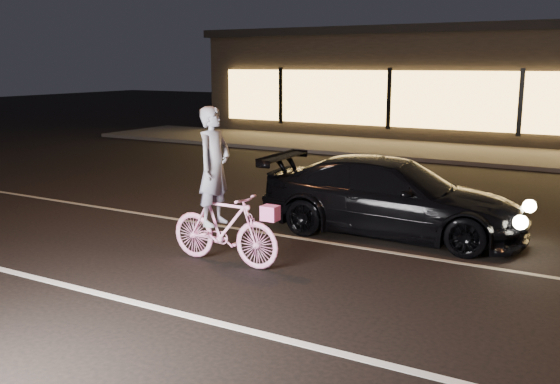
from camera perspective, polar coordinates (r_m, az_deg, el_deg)
The scene contains 7 objects.
ground at distance 8.11m, azimuth 3.29°, elevation -8.89°, with size 90.00×90.00×0.00m, color black.
lane_stripe_near at distance 6.90m, azimuth -2.44°, elevation -12.66°, with size 60.00×0.12×0.01m, color silver.
lane_stripe_far at distance 9.85m, azimuth 8.54°, elevation -5.23°, with size 60.00×0.10×0.01m, color gray.
sidewalk at distance 20.28m, azimuth 20.02°, elevation 3.07°, with size 30.00×4.00×0.12m, color #383533.
storefront at distance 26.00m, azimuth 22.70°, elevation 9.25°, with size 25.40×8.42×4.20m.
cyclist at distance 8.95m, azimuth -5.38°, elevation -1.56°, with size 1.80×0.62×2.26m.
sedan at distance 10.64m, azimuth 10.19°, elevation -0.46°, with size 4.51×1.99×1.29m.
Camera 1 is at (3.37, -6.80, 2.85)m, focal length 40.00 mm.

